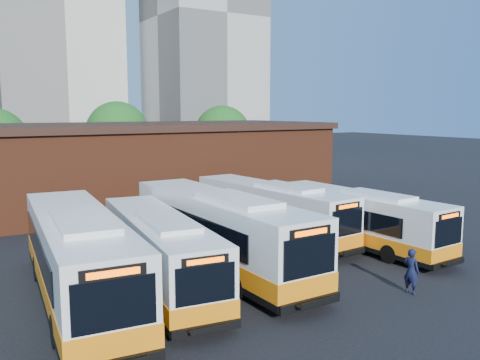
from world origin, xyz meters
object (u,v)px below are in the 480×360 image
bus_farwest (78,261)px  bus_mideast (271,213)px  bus_east (357,221)px  bus_west (159,254)px  bus_midwest (220,234)px  transit_worker (411,271)px

bus_farwest → bus_mideast: 12.84m
bus_east → bus_west: bearing=179.1°
bus_mideast → bus_midwest: bearing=-151.5°
bus_west → transit_worker: bearing=-28.6°
bus_farwest → bus_mideast: (12.09, 4.32, -0.15)m
bus_west → bus_mideast: (8.78, 4.31, 0.06)m
bus_mideast → transit_worker: bus_mideast is taller
bus_mideast → transit_worker: bearing=-96.6°
bus_farwest → bus_east: bearing=7.1°
bus_farwest → bus_midwest: bearing=12.2°
bus_midwest → transit_worker: 8.57m
bus_west → bus_mideast: size_ratio=0.96×
bus_mideast → bus_west: bearing=-158.5°
bus_midwest → bus_mideast: bus_midwest is taller
bus_west → bus_midwest: size_ratio=0.87×
bus_west → bus_mideast: bus_mideast is taller
bus_west → bus_east: (11.79, 0.39, -0.02)m
bus_mideast → bus_east: 4.94m
bus_midwest → bus_mideast: bearing=32.6°
bus_midwest → transit_worker: (5.06, -6.87, -0.74)m
bus_east → bus_mideast: bearing=124.7°
bus_mideast → transit_worker: (-0.35, -10.41, -0.56)m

